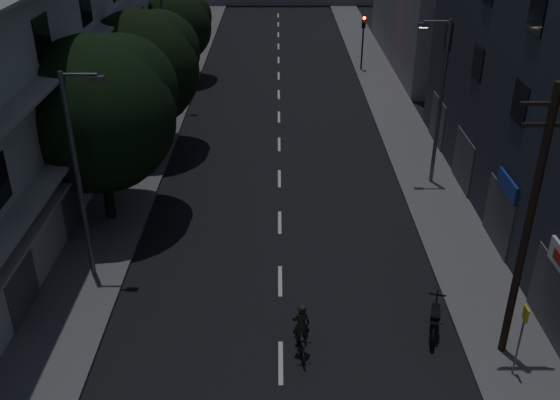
{
  "coord_description": "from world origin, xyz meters",
  "views": [
    {
      "loc": [
        -0.08,
        -8.72,
        14.0
      ],
      "look_at": [
        0.0,
        12.0,
        3.0
      ],
      "focal_mm": 40.0,
      "sensor_mm": 36.0,
      "label": 1
    }
  ],
  "objects_px": {
    "utility_pole": "(528,224)",
    "bus_stop_sign": "(522,329)",
    "motorcycle": "(434,321)",
    "cyclist": "(301,338)"
  },
  "relations": [
    {
      "from": "utility_pole",
      "to": "bus_stop_sign",
      "type": "distance_m",
      "value": 3.17
    },
    {
      "from": "utility_pole",
      "to": "motorcycle",
      "type": "distance_m",
      "value": 4.89
    },
    {
      "from": "utility_pole",
      "to": "motorcycle",
      "type": "height_order",
      "value": "utility_pole"
    },
    {
      "from": "bus_stop_sign",
      "to": "cyclist",
      "type": "bearing_deg",
      "value": 170.8
    },
    {
      "from": "bus_stop_sign",
      "to": "motorcycle",
      "type": "distance_m",
      "value": 3.19
    },
    {
      "from": "motorcycle",
      "to": "utility_pole",
      "type": "bearing_deg",
      "value": -10.31
    },
    {
      "from": "utility_pole",
      "to": "cyclist",
      "type": "xyz_separation_m",
      "value": [
        -6.57,
        -0.03,
        -4.19
      ]
    },
    {
      "from": "utility_pole",
      "to": "bus_stop_sign",
      "type": "bearing_deg",
      "value": -90.69
    },
    {
      "from": "motorcycle",
      "to": "cyclist",
      "type": "xyz_separation_m",
      "value": [
        -4.54,
        -0.99,
        0.15
      ]
    },
    {
      "from": "utility_pole",
      "to": "cyclist",
      "type": "bearing_deg",
      "value": -179.77
    }
  ]
}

